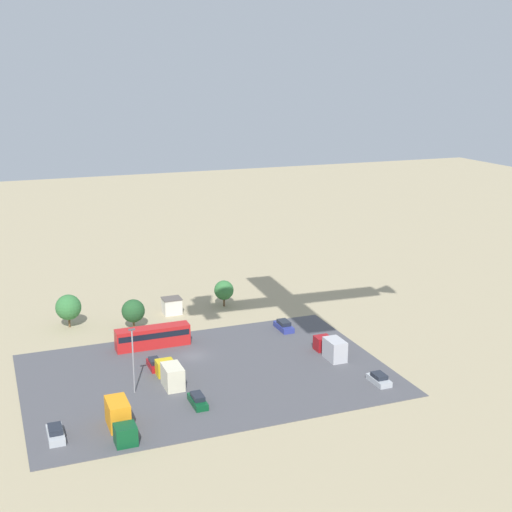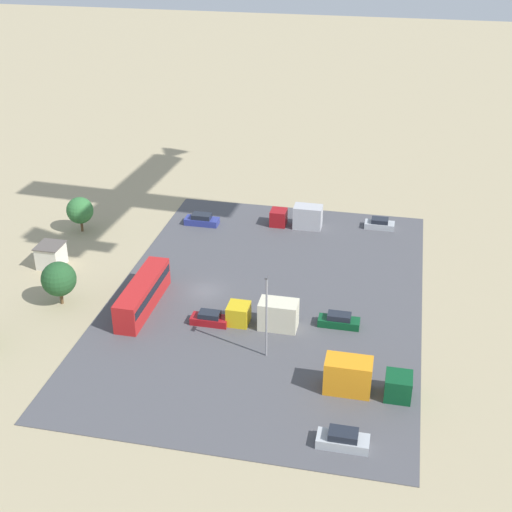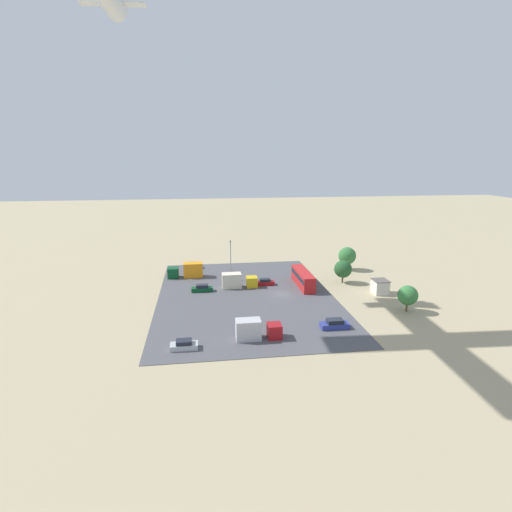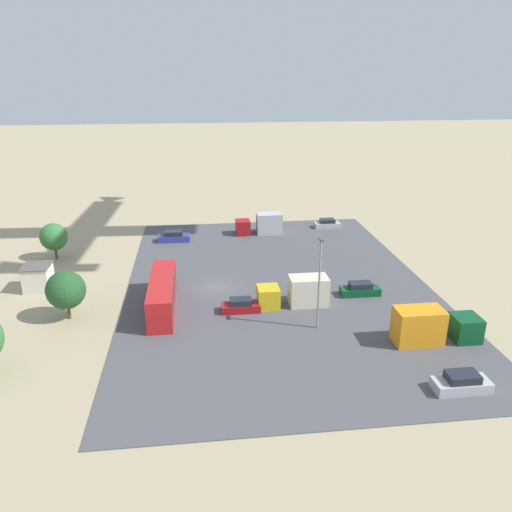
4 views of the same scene
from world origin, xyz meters
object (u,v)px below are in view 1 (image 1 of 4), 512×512
bus (153,336)px  parked_truck_1 (331,348)px  parked_car_0 (55,433)px  parked_car_2 (284,326)px  parked_car_3 (155,364)px  parked_truck_0 (120,419)px  parked_car_4 (379,379)px  parked_truck_2 (171,374)px  shed_building (172,306)px  parked_car_1 (198,400)px

bus → parked_truck_1: (-25.03, 14.10, -0.35)m
parked_car_0 → parked_car_2: (-40.83, -24.31, 0.00)m
parked_car_3 → parked_truck_1: (-26.76, 5.79, 0.87)m
bus → parked_car_3: 8.58m
bus → parked_truck_0: (10.21, 25.68, -0.25)m
parked_car_4 → parked_truck_2: 29.85m
parked_car_0 → parked_truck_1: 44.25m
bus → parked_car_2: 22.94m
parked_car_3 → parked_car_4: size_ratio=1.00×
shed_building → parked_car_1: bearing=80.4°
shed_building → parked_car_2: size_ratio=0.72×
parked_car_0 → parked_car_3: size_ratio=1.10×
bus → parked_car_1: 22.38m
parked_truck_0 → parked_car_4: bearing=-179.3°
bus → parked_car_1: bus is taller
parked_car_2 → parked_car_3: parked_car_2 is taller
parked_car_0 → parked_car_1: size_ratio=1.00×
parked_car_1 → parked_car_4: bearing=173.7°
parked_car_0 → bus: bearing=54.0°
parked_car_0 → parked_car_3: 23.05m
bus → parked_truck_1: size_ratio=1.65×
bus → parked_car_3: bus is taller
parked_car_2 → parked_truck_1: parked_truck_1 is taller
parked_car_4 → parked_truck_0: 37.22m
shed_building → parked_car_2: shed_building is taller
parked_car_4 → parked_car_0: bearing=-0.7°
bus → parked_truck_2: size_ratio=1.55×
parked_car_4 → parked_truck_0: parked_truck_0 is taller
parked_truck_1 → parked_truck_2: size_ratio=0.94×
parked_car_1 → parked_car_3: bearing=-79.7°
shed_building → parked_car_2: bearing=136.0°
bus → parked_car_2: bus is taller
parked_car_0 → parked_truck_0: bearing=-7.2°
bus → parked_car_0: bus is taller
shed_building → parked_car_3: (8.83, 23.18, -0.81)m
parked_truck_2 → parked_car_3: bearing=97.7°
parked_car_1 → parked_truck_1: 25.59m
parked_car_4 → parked_truck_1: (1.97, -11.14, 0.89)m
parked_car_0 → parked_car_2: 47.52m
shed_building → parked_truck_1: parked_truck_1 is taller
parked_car_3 → parked_truck_2: 6.41m
parked_truck_0 → parked_truck_2: 14.48m
parked_car_2 → parked_car_0: bearing=-149.2°
shed_building → parked_car_0: bearing=57.7°
parked_car_3 → parked_car_0: bearing=-134.7°
parked_car_4 → parked_truck_1: parked_truck_1 is taller
bus → parked_car_1: size_ratio=2.63×
parked_car_3 → parked_car_4: parked_car_3 is taller
parked_car_4 → parked_car_2: bearing=-80.6°
bus → parked_car_1: (-0.81, 22.34, -1.19)m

